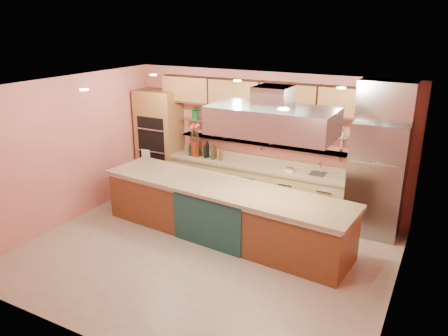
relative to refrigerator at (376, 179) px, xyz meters
The scene contains 21 objects.
floor 3.35m from the refrigerator, 137.68° to the right, with size 6.00×5.00×0.02m, color gray.
ceiling 3.63m from the refrigerator, 137.68° to the right, with size 6.00×5.00×0.02m, color black.
wall_back 2.40m from the refrigerator, behind, with size 6.00×0.04×2.80m, color #C3695C.
wall_front 5.21m from the refrigerator, 116.86° to the right, with size 6.00×0.04×2.80m, color #C3695C.
wall_left 5.77m from the refrigerator, 158.20° to the right, with size 0.04×5.00×2.80m, color #C3695C.
wall_right 2.26m from the refrigerator, 73.10° to the right, with size 0.04×5.00×2.80m, color #C3695C.
oven_stack 4.80m from the refrigerator, behind, with size 0.95×0.64×2.30m, color olive.
refrigerator is the anchor object (origin of this frame).
back_counter 2.47m from the refrigerator, behind, with size 3.84×0.64×0.93m, color #9E8C5F.
wall_shelf_lower 2.43m from the refrigerator, behind, with size 3.60×0.26×0.03m, color #ACAFB3.
wall_shelf_upper 2.50m from the refrigerator, behind, with size 3.60×0.26×0.03m, color #ACAFB3.
upper_cabinets 2.69m from the refrigerator, behind, with size 4.60×0.36×0.55m, color olive.
range_hood 2.39m from the refrigerator, 135.72° to the right, with size 2.00×1.00×0.45m, color #ACAFB3.
ceiling_downlights 3.50m from the refrigerator, 140.46° to the right, with size 4.00×2.80×0.02m, color #FFE5A5.
island 2.83m from the refrigerator, 148.79° to the right, with size 4.68×1.02×0.98m, color brown.
flower_vase 3.84m from the refrigerator, behind, with size 0.18×0.18×0.32m, color maroon.
oil_bottle_cluster 3.55m from the refrigerator, behind, with size 0.89×0.25×0.28m, color black.
kitchen_scale 1.65m from the refrigerator, behind, with size 0.16×0.12×0.09m, color silver.
bar_faucet 1.06m from the refrigerator, behind, with size 0.03×0.03×0.24m, color white.
copper_kettle 3.41m from the refrigerator, behind, with size 0.17×0.17×0.14m, color #BD4A2B.
green_canister 2.97m from the refrigerator, behind, with size 0.15×0.15×0.18m, color #0D4118.
Camera 1 is at (3.38, -5.66, 3.78)m, focal length 35.00 mm.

